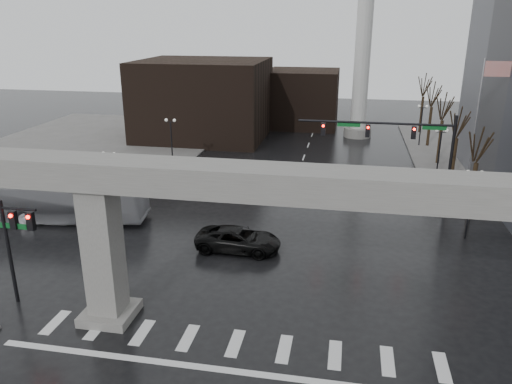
{
  "coord_description": "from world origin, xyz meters",
  "views": [
    {
      "loc": [
        4.76,
        -20.93,
        14.91
      ],
      "look_at": [
        -0.76,
        8.5,
        4.5
      ],
      "focal_mm": 35.0,
      "sensor_mm": 36.0,
      "label": 1
    }
  ],
  "objects_px": {
    "signal_mast_arm": "(402,141)",
    "far_car": "(264,176)",
    "pickup_truck": "(238,239)",
    "city_bus": "(63,199)"
  },
  "relations": [
    {
      "from": "signal_mast_arm",
      "to": "far_car",
      "type": "bearing_deg",
      "value": 158.46
    },
    {
      "from": "pickup_truck",
      "to": "city_bus",
      "type": "bearing_deg",
      "value": 80.64
    },
    {
      "from": "pickup_truck",
      "to": "city_bus",
      "type": "relative_size",
      "value": 0.45
    },
    {
      "from": "signal_mast_arm",
      "to": "pickup_truck",
      "type": "bearing_deg",
      "value": -138.87
    },
    {
      "from": "signal_mast_arm",
      "to": "far_car",
      "type": "distance_m",
      "value": 13.67
    },
    {
      "from": "city_bus",
      "to": "far_car",
      "type": "height_order",
      "value": "city_bus"
    },
    {
      "from": "signal_mast_arm",
      "to": "far_car",
      "type": "relative_size",
      "value": 2.52
    },
    {
      "from": "signal_mast_arm",
      "to": "pickup_truck",
      "type": "xyz_separation_m",
      "value": [
        -11.08,
        -9.68,
        -5.03
      ]
    },
    {
      "from": "pickup_truck",
      "to": "far_car",
      "type": "height_order",
      "value": "far_car"
    },
    {
      "from": "pickup_truck",
      "to": "far_car",
      "type": "distance_m",
      "value": 14.37
    }
  ]
}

